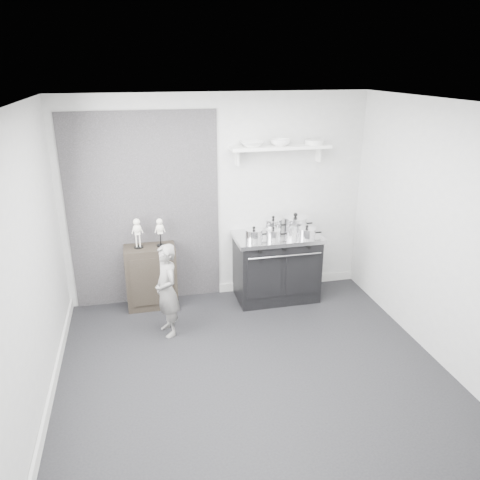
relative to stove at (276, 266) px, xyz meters
name	(u,v)px	position (x,y,z in m)	size (l,w,h in m)	color
ground	(250,367)	(-0.73, -1.48, -0.46)	(4.00, 4.00, 0.00)	black
room_shell	(239,216)	(-0.82, -1.33, 1.18)	(4.02, 3.62, 2.71)	#B7B7B4
wall_shelf	(280,148)	(0.07, 0.20, 1.55)	(1.30, 0.26, 0.24)	white
stove	(276,266)	(0.00, 0.00, 0.00)	(1.13, 0.71, 0.91)	black
side_cabinet	(151,276)	(-1.66, 0.13, -0.04)	(0.64, 0.37, 0.83)	black
child	(167,290)	(-1.51, -0.60, 0.10)	(0.41, 0.27, 1.12)	slate
pot_front_left	(254,234)	(-0.34, -0.10, 0.52)	(0.32, 0.23, 0.18)	white
pot_back_left	(273,225)	(-0.02, 0.13, 0.54)	(0.32, 0.24, 0.22)	white
pot_back_right	(295,224)	(0.28, 0.10, 0.55)	(0.40, 0.32, 0.25)	white
pot_front_right	(307,233)	(0.34, -0.19, 0.52)	(0.32, 0.23, 0.17)	white
pot_front_center	(273,234)	(-0.10, -0.14, 0.52)	(0.28, 0.20, 0.16)	white
skeleton_full	(137,231)	(-1.79, 0.13, 0.60)	(0.12, 0.08, 0.44)	white
skeleton_torso	(160,230)	(-1.51, 0.13, 0.59)	(0.12, 0.08, 0.42)	white
bowl_large	(252,144)	(-0.31, 0.19, 1.62)	(0.29, 0.29, 0.07)	white
bowl_small	(280,142)	(0.07, 0.19, 1.62)	(0.26, 0.26, 0.08)	white
plate_stack	(314,142)	(0.53, 0.19, 1.61)	(0.25, 0.25, 0.06)	silver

